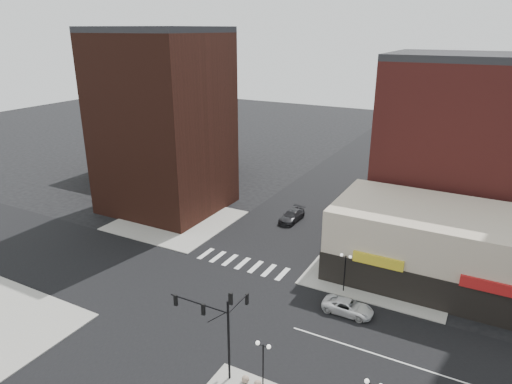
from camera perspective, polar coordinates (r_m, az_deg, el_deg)
The scene contains 14 objects.
ground at distance 47.25m, azimuth -6.69°, elevation -13.11°, with size 240.00×240.00×0.00m, color black.
road_ew at distance 47.24m, azimuth -6.69°, elevation -13.10°, with size 200.00×14.00×0.02m, color black.
road_ns at distance 47.24m, azimuth -6.69°, elevation -13.10°, with size 14.00×200.00×0.02m, color black.
sidewalk_nw at distance 65.26m, azimuth -9.92°, elevation -3.52°, with size 15.00×15.00×0.12m, color gray.
sidewalk_ne at distance 53.86m, azimuth 15.59°, elevation -9.27°, with size 15.00×15.00×0.12m, color gray.
building_nw at distance 67.30m, azimuth -11.50°, elevation 8.22°, with size 16.00×15.00×25.00m, color #3B1B13.
building_nw_low at distance 88.44m, azimuth -11.39°, elevation 6.63°, with size 20.00×18.00×12.00m, color #3B1B13.
building_ne_midrise at distance 63.44m, azimuth 23.67°, elevation 4.85°, with size 18.00×15.00×22.00m, color maroon.
building_ne_row at distance 52.14m, azimuth 23.04°, elevation -7.18°, with size 24.20×12.20×8.00m.
traffic_signal at distance 35.71m, azimuth -4.53°, elevation -15.51°, with size 5.59×3.09×7.77m.
street_lamp_se_a at distance 35.08m, azimuth 0.90°, elevation -19.62°, with size 1.22×0.32×4.16m.
street_lamp_ne at distance 47.26m, azimuth 11.11°, elevation -8.72°, with size 1.22×0.32×4.16m.
white_suv at distance 45.39m, azimuth 11.41°, elevation -13.91°, with size 2.22×4.81×1.34m, color silver.
dark_sedan_north at distance 64.17m, azimuth 4.50°, elevation -3.00°, with size 2.14×5.26×1.53m, color black.
Camera 1 is at (23.42, -32.09, 25.57)m, focal length 32.00 mm.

